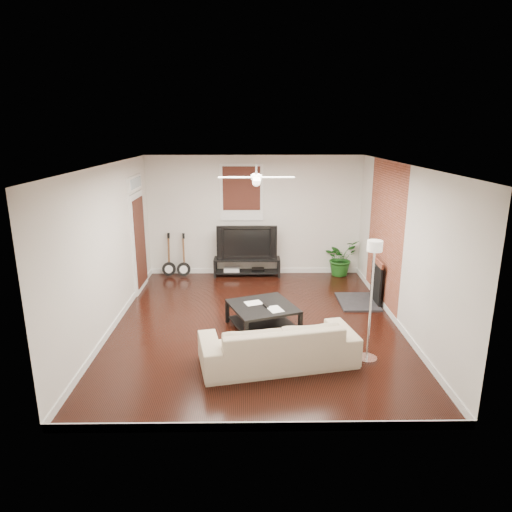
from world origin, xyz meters
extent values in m
cube|color=black|center=(0.00, 0.00, 0.00)|extent=(5.00, 6.00, 0.01)
cube|color=white|center=(0.00, 0.00, 2.80)|extent=(5.00, 6.00, 0.01)
cube|color=silver|center=(0.00, 3.00, 1.40)|extent=(5.00, 0.01, 2.80)
cube|color=silver|center=(0.00, -3.00, 1.40)|extent=(5.00, 0.01, 2.80)
cube|color=silver|center=(-2.50, 0.00, 1.40)|extent=(0.01, 6.00, 2.80)
cube|color=silver|center=(2.50, 0.00, 1.40)|extent=(0.01, 6.00, 2.80)
cube|color=brown|center=(2.49, 1.00, 1.40)|extent=(0.02, 2.20, 2.80)
cube|color=black|center=(2.20, 1.00, 0.46)|extent=(0.80, 1.10, 0.92)
cube|color=#3D1710|center=(-0.30, 2.97, 1.95)|extent=(1.00, 0.06, 1.30)
cube|color=white|center=(-2.46, 1.90, 1.25)|extent=(0.08, 1.00, 2.50)
cube|color=black|center=(-0.18, 2.78, 0.22)|extent=(1.55, 0.41, 0.43)
imported|color=black|center=(-0.18, 2.80, 0.83)|extent=(1.39, 0.18, 0.80)
cube|color=black|center=(0.11, -0.19, 0.22)|extent=(1.33, 1.33, 0.43)
imported|color=#BEAB8E|center=(0.30, -1.42, 0.33)|extent=(2.41, 1.33, 0.67)
imported|color=#1B5518|center=(2.04, 2.82, 0.42)|extent=(1.01, 0.99, 0.85)
camera|label=1|loc=(-0.11, -7.47, 3.35)|focal=31.79mm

